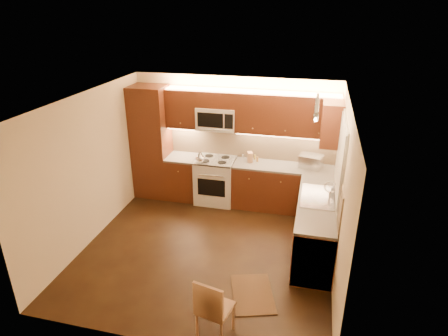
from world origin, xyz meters
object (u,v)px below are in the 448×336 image
(kettle, at_px, (200,157))
(knife_block, at_px, (250,157))
(microwave, at_px, (217,118))
(soap_bottle, at_px, (334,188))
(stove, at_px, (216,180))
(dining_chair, at_px, (215,306))
(toaster_oven, at_px, (311,161))
(sink, at_px, (318,193))

(kettle, relative_size, knife_block, 1.04)
(microwave, height_order, soap_bottle, microwave)
(stove, bearing_deg, soap_bottle, -22.37)
(stove, height_order, dining_chair, stove)
(kettle, distance_m, toaster_oven, 2.11)
(kettle, bearing_deg, stove, 58.44)
(toaster_oven, xyz_separation_m, soap_bottle, (0.40, -1.01, -0.04))
(knife_block, relative_size, dining_chair, 0.23)
(dining_chair, bearing_deg, knife_block, 106.23)
(toaster_oven, height_order, dining_chair, toaster_oven)
(knife_block, bearing_deg, sink, -62.52)
(microwave, xyz_separation_m, kettle, (-0.25, -0.36, -0.70))
(sink, relative_size, soap_bottle, 5.05)
(stove, relative_size, dining_chair, 1.06)
(sink, distance_m, toaster_oven, 1.22)
(toaster_oven, bearing_deg, sink, -66.83)
(stove, height_order, sink, sink)
(stove, height_order, soap_bottle, soap_bottle)
(microwave, relative_size, dining_chair, 0.88)
(stove, relative_size, sink, 1.07)
(stove, bearing_deg, toaster_oven, 2.58)
(microwave, relative_size, knife_block, 3.83)
(sink, relative_size, kettle, 4.18)
(sink, xyz_separation_m, toaster_oven, (-0.16, 1.21, 0.05))
(microwave, bearing_deg, kettle, -124.72)
(kettle, bearing_deg, sink, -5.37)
(soap_bottle, height_order, dining_chair, soap_bottle)
(stove, relative_size, soap_bottle, 5.40)
(sink, distance_m, dining_chair, 2.57)
(sink, xyz_separation_m, knife_block, (-1.32, 1.21, 0.02))
(stove, bearing_deg, sink, -29.36)
(toaster_oven, bearing_deg, soap_bottle, -52.68)
(stove, distance_m, soap_bottle, 2.48)
(sink, xyz_separation_m, kettle, (-2.25, 0.90, 0.05))
(knife_block, distance_m, soap_bottle, 1.86)
(sink, xyz_separation_m, soap_bottle, (0.24, 0.20, 0.01))
(knife_block, height_order, dining_chair, knife_block)
(sink, bearing_deg, dining_chair, -116.21)
(toaster_oven, distance_m, dining_chair, 3.63)
(microwave, xyz_separation_m, dining_chair, (0.89, -3.51, -1.29))
(stove, xyz_separation_m, kettle, (-0.25, -0.22, 0.56))
(sink, height_order, dining_chair, sink)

